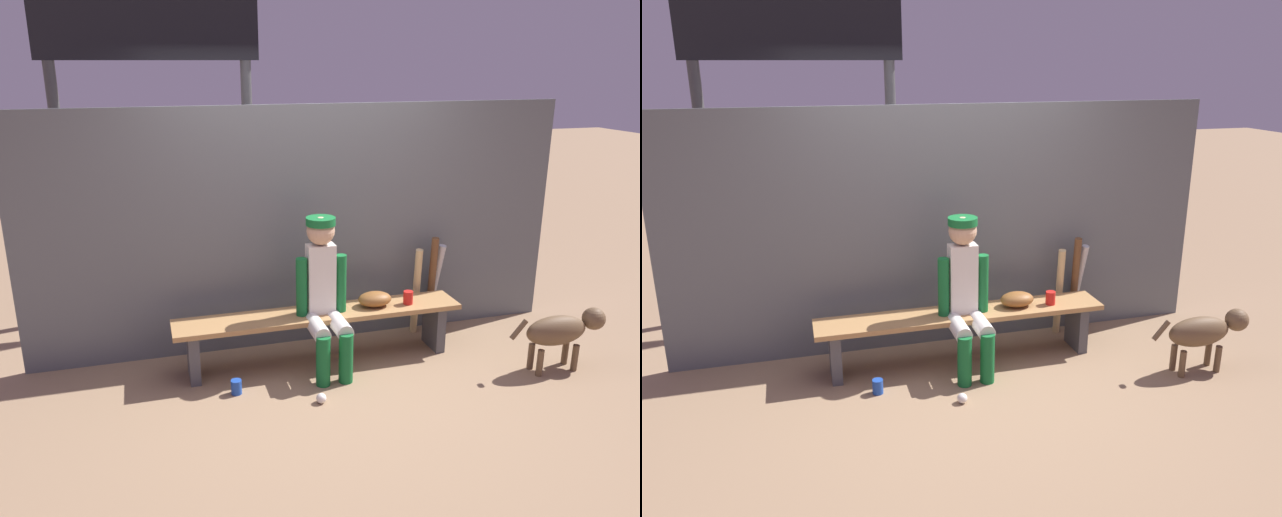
{
  "view_description": "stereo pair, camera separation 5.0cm",
  "coord_description": "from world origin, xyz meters",
  "views": [
    {
      "loc": [
        -1.28,
        -4.42,
        2.36
      ],
      "look_at": [
        0.0,
        0.0,
        0.89
      ],
      "focal_mm": 34.83,
      "sensor_mm": 36.0,
      "label": 1
    },
    {
      "loc": [
        -1.23,
        -4.43,
        2.36
      ],
      "look_at": [
        0.0,
        0.0,
        0.89
      ],
      "focal_mm": 34.83,
      "sensor_mm": 36.0,
      "label": 2
    }
  ],
  "objects": [
    {
      "name": "dugout_bench",
      "position": [
        0.0,
        0.0,
        0.34
      ],
      "size": [
        2.33,
        0.36,
        0.44
      ],
      "color": "#AD7F4C",
      "rests_on": "ground_plane"
    },
    {
      "name": "player_seated",
      "position": [
        0.01,
        -0.1,
        0.65
      ],
      "size": [
        0.41,
        0.55,
        1.22
      ],
      "color": "silver",
      "rests_on": "ground_plane"
    },
    {
      "name": "chainlink_fence",
      "position": [
        0.0,
        0.44,
        1.02
      ],
      "size": [
        4.59,
        0.03,
        2.03
      ],
      "primitive_type": "cube",
      "color": "#595E63",
      "rests_on": "ground_plane"
    },
    {
      "name": "ground_plane",
      "position": [
        0.0,
        0.0,
        0.0
      ],
      "size": [
        30.0,
        30.0,
        0.0
      ],
      "primitive_type": "plane",
      "color": "#937556"
    },
    {
      "name": "bat_aluminum_silver",
      "position": [
        1.18,
        0.36,
        0.41
      ],
      "size": [
        0.11,
        0.26,
        0.82
      ],
      "primitive_type": "cylinder",
      "rotation": [
        0.24,
        0.0,
        0.17
      ],
      "color": "#B7B7BC",
      "rests_on": "ground_plane"
    },
    {
      "name": "dog",
      "position": [
        1.8,
        -0.65,
        0.34
      ],
      "size": [
        0.84,
        0.2,
        0.49
      ],
      "color": "brown",
      "rests_on": "ground_plane"
    },
    {
      "name": "cup_on_ground",
      "position": [
        -0.74,
        -0.33,
        0.06
      ],
      "size": [
        0.08,
        0.08,
        0.11
      ],
      "primitive_type": "cylinder",
      "color": "#1E47AD",
      "rests_on": "ground_plane"
    },
    {
      "name": "bat_wood_dark",
      "position": [
        1.12,
        0.29,
        0.45
      ],
      "size": [
        0.08,
        0.16,
        0.9
      ],
      "primitive_type": "cylinder",
      "rotation": [
        0.1,
        0.0,
        -0.14
      ],
      "color": "brown",
      "rests_on": "ground_plane"
    },
    {
      "name": "cup_on_bench",
      "position": [
        0.75,
        -0.03,
        0.49
      ],
      "size": [
        0.08,
        0.08,
        0.11
      ],
      "primitive_type": "cylinder",
      "color": "red",
      "rests_on": "dugout_bench"
    },
    {
      "name": "bat_wood_natural",
      "position": [
        0.97,
        0.28,
        0.41
      ],
      "size": [
        0.09,
        0.17,
        0.81
      ],
      "primitive_type": "cylinder",
      "rotation": [
        0.12,
        0.0,
        -0.2
      ],
      "color": "tan",
      "rests_on": "ground_plane"
    },
    {
      "name": "baseball",
      "position": [
        -0.17,
        -0.63,
        0.04
      ],
      "size": [
        0.07,
        0.07,
        0.07
      ],
      "primitive_type": "sphere",
      "color": "white",
      "rests_on": "ground_plane"
    },
    {
      "name": "baseball_glove",
      "position": [
        0.47,
        0.0,
        0.5
      ],
      "size": [
        0.28,
        0.2,
        0.12
      ],
      "primitive_type": "ellipsoid",
      "color": "brown",
      "rests_on": "dugout_bench"
    },
    {
      "name": "scoreboard",
      "position": [
        -1.06,
        1.51,
        2.45
      ],
      "size": [
        2.19,
        0.27,
        3.5
      ],
      "color": "#3F3F42",
      "rests_on": "ground_plane"
    }
  ]
}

